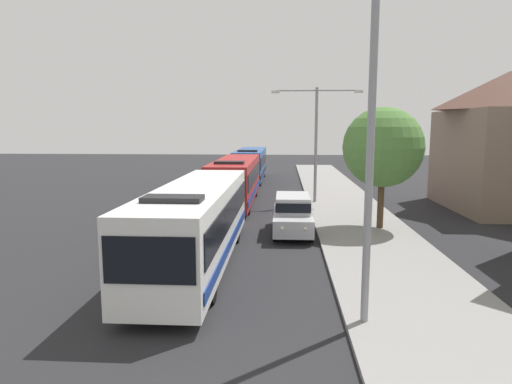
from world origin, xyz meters
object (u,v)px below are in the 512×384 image
object	(u,v)px
bus_lead	(198,221)
streetlamp_near	(372,116)
bus_middle	(251,164)
roadside_tree	(383,147)
streetlamp_mid	(316,132)
bus_second_in_line	(236,179)
white_suv	(293,213)

from	to	relation	value
bus_lead	streetlamp_near	distance (m)	8.30
bus_middle	streetlamp_near	bearing A→B (deg)	-80.47
streetlamp_near	roadside_tree	xyz separation A→B (m)	(2.75, 11.20, -1.27)
streetlamp_mid	roadside_tree	world-z (taller)	streetlamp_mid
bus_lead	bus_middle	world-z (taller)	same
bus_second_in_line	bus_middle	world-z (taller)	same
bus_middle	streetlamp_mid	world-z (taller)	streetlamp_mid
bus_second_in_line	roadside_tree	xyz separation A→B (m)	(8.15, -7.46, 2.53)
bus_second_in_line	white_suv	world-z (taller)	bus_second_in_line
streetlamp_mid	roadside_tree	size ratio (longest dim) A/B	1.27
white_suv	streetlamp_near	bearing A→B (deg)	-80.66
white_suv	bus_second_in_line	bearing A→B (deg)	113.95
bus_second_in_line	bus_middle	bearing A→B (deg)	90.00
roadside_tree	white_suv	bearing A→B (deg)	-168.99
bus_middle	bus_second_in_line	bearing A→B (deg)	-90.00
bus_lead	white_suv	size ratio (longest dim) A/B	2.45
bus_lead	streetlamp_mid	bearing A→B (deg)	68.97
bus_second_in_line	streetlamp_near	bearing A→B (deg)	-73.86
bus_second_in_line	white_suv	bearing A→B (deg)	-66.05
white_suv	streetlamp_mid	bearing A→B (deg)	79.00
bus_second_in_line	bus_middle	xyz separation A→B (m)	(0.00, 13.49, 0.00)
bus_second_in_line	streetlamp_mid	bearing A→B (deg)	4.45
bus_lead	streetlamp_near	size ratio (longest dim) A/B	1.40
bus_second_in_line	roadside_tree	distance (m)	11.33
bus_lead	bus_second_in_line	xyz separation A→B (m)	(-0.00, 13.62, -0.00)
white_suv	streetlamp_near	size ratio (longest dim) A/B	0.57
white_suv	bus_lead	bearing A→B (deg)	-124.94
bus_lead	roadside_tree	size ratio (longest dim) A/B	2.01
bus_lead	bus_middle	xyz separation A→B (m)	(0.00, 27.10, 0.00)
white_suv	roadside_tree	distance (m)	5.54
white_suv	roadside_tree	xyz separation A→B (m)	(4.45, 0.87, 3.18)
bus_lead	streetlamp_mid	xyz separation A→B (m)	(5.40, 14.04, 3.22)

